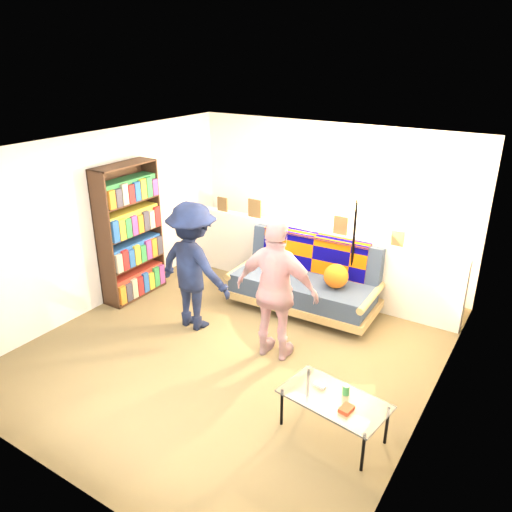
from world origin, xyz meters
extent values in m
plane|color=brown|center=(0.00, 0.00, 0.00)|extent=(5.00, 5.00, 0.00)
cube|color=silver|center=(0.00, 2.50, 1.20)|extent=(4.50, 0.10, 2.40)
cube|color=silver|center=(-2.25, 0.00, 1.20)|extent=(0.10, 5.00, 2.40)
cube|color=silver|center=(2.25, 0.00, 1.20)|extent=(0.10, 5.00, 2.40)
cube|color=white|center=(0.00, 0.00, 2.40)|extent=(4.50, 5.00, 0.10)
cube|color=silver|center=(0.00, 1.80, 0.50)|extent=(4.45, 0.15, 1.00)
cube|color=brown|center=(-1.50, 1.78, 1.11)|extent=(0.18, 0.02, 0.22)
cube|color=brown|center=(-0.90, 1.78, 1.14)|extent=(0.22, 0.02, 0.28)
cube|color=white|center=(-0.20, 1.78, 1.23)|extent=(0.45, 0.02, 0.45)
cube|color=brown|center=(0.50, 1.78, 1.13)|extent=(0.20, 0.02, 0.26)
cube|color=brown|center=(1.30, 1.78, 1.10)|extent=(0.16, 0.02, 0.20)
cube|color=tan|center=(0.23, 1.27, 0.16)|extent=(2.07, 0.98, 0.11)
cube|color=#2F3F55|center=(0.23, 1.21, 0.34)|extent=(1.95, 0.82, 0.26)
cube|color=#2F3F55|center=(0.22, 1.61, 0.67)|extent=(1.94, 0.32, 0.61)
cylinder|color=tan|center=(-0.74, 1.23, 0.43)|extent=(0.13, 0.91, 0.10)
cylinder|color=tan|center=(1.19, 1.30, 0.43)|extent=(0.13, 0.91, 0.10)
cube|color=#060468|center=(0.22, 1.53, 0.67)|extent=(1.56, 0.16, 0.56)
cube|color=#060468|center=(0.21, 1.67, 0.97)|extent=(1.56, 0.32, 0.03)
sphere|color=#D45B12|center=(0.71, 1.23, 0.63)|extent=(0.32, 0.32, 0.32)
cube|color=#321C10|center=(-2.23, 0.34, 0.97)|extent=(0.02, 0.97, 1.94)
cube|color=#321C10|center=(-2.08, -0.14, 0.97)|extent=(0.32, 0.02, 1.94)
cube|color=#321C10|center=(-2.08, 0.81, 0.97)|extent=(0.32, 0.02, 1.94)
cube|color=#321C10|center=(-2.08, 0.34, 1.93)|extent=(0.32, 0.97, 0.02)
cube|color=#321C10|center=(-2.08, 0.34, 0.02)|extent=(0.32, 0.97, 0.04)
cube|color=#321C10|center=(-2.08, 0.34, 0.52)|extent=(0.32, 0.93, 0.02)
cube|color=#321C10|center=(-2.08, 0.34, 0.97)|extent=(0.32, 0.93, 0.02)
cube|color=#321C10|center=(-2.08, 0.34, 1.42)|extent=(0.32, 0.93, 0.02)
cube|color=red|center=(-2.06, 0.34, 0.22)|extent=(0.24, 0.91, 0.32)
cube|color=#275CAB|center=(-2.06, 0.34, 0.69)|extent=(0.24, 0.91, 0.30)
cube|color=yellow|center=(-2.06, 0.34, 1.14)|extent=(0.24, 0.91, 0.32)
cube|color=#2D7D40|center=(-2.06, 0.34, 1.60)|extent=(0.24, 0.91, 0.30)
cylinder|color=black|center=(1.14, -0.93, 0.20)|extent=(0.03, 0.03, 0.39)
cylinder|color=black|center=(2.00, -1.06, 0.20)|extent=(0.03, 0.03, 0.39)
cylinder|color=black|center=(1.20, -0.50, 0.20)|extent=(0.03, 0.03, 0.39)
cylinder|color=black|center=(2.07, -0.63, 0.20)|extent=(0.03, 0.03, 0.39)
cube|color=silver|center=(1.60, -0.78, 0.40)|extent=(1.05, 0.68, 0.02)
cube|color=silver|center=(1.42, -0.70, 0.42)|extent=(0.12, 0.07, 0.03)
cube|color=#CC4224|center=(1.76, -0.89, 0.43)|extent=(0.12, 0.15, 0.04)
cylinder|color=#44A453|center=(1.67, -0.67, 0.46)|extent=(0.08, 0.08, 0.10)
cylinder|color=black|center=(0.79, 1.55, 0.01)|extent=(0.28, 0.28, 0.03)
cylinder|color=black|center=(0.79, 1.55, 0.80)|extent=(0.04, 0.04, 1.60)
sphere|color=#FFC672|center=(0.70, 1.63, 1.46)|extent=(0.13, 0.13, 0.13)
sphere|color=#FFC672|center=(0.91, 1.48, 1.53)|extent=(0.13, 0.13, 0.13)
sphere|color=#FFC672|center=(0.84, 1.65, 1.60)|extent=(0.13, 0.13, 0.13)
imported|color=black|center=(-0.76, 0.12, 0.84)|extent=(1.12, 0.70, 1.67)
imported|color=pink|center=(0.48, 0.07, 0.85)|extent=(1.03, 0.51, 1.70)
camera|label=1|loc=(2.99, -4.31, 3.38)|focal=35.00mm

